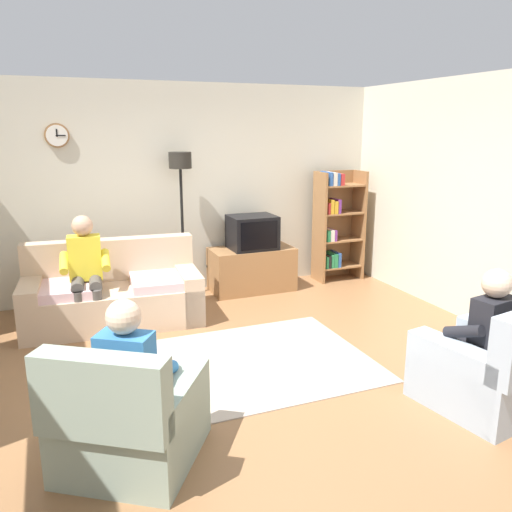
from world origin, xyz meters
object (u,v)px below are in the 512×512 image
(tv, at_px, (252,232))
(person_in_right_armchair, at_px, (481,331))
(floor_lamp, at_px, (181,185))
(armchair_near_bookshelf, at_px, (487,372))
(couch, at_px, (113,296))
(bookshelf, at_px, (335,224))
(tv_stand, at_px, (252,269))
(person_in_left_armchair, at_px, (133,371))
(person_on_couch, at_px, (85,267))
(armchair_near_window, at_px, (130,422))

(tv, xyz_separation_m, person_in_right_armchair, (0.58, -3.38, -0.20))
(floor_lamp, relative_size, armchair_near_bookshelf, 1.85)
(tv, xyz_separation_m, armchair_near_bookshelf, (0.59, -3.46, -0.51))
(couch, height_order, bookshelf, bookshelf)
(armchair_near_bookshelf, bearing_deg, bookshelf, 78.67)
(tv_stand, bearing_deg, bookshelf, 3.14)
(tv_stand, distance_m, floor_lamp, 1.47)
(tv, xyz_separation_m, floor_lamp, (-0.91, 0.12, 0.65))
(bookshelf, distance_m, person_in_left_armchair, 4.61)
(tv_stand, bearing_deg, couch, -164.08)
(bookshelf, xyz_separation_m, person_in_right_armchair, (-0.73, -3.47, -0.20))
(bookshelf, distance_m, person_on_couch, 3.54)
(person_in_left_armchair, bearing_deg, person_on_couch, 92.58)
(armchair_near_bookshelf, relative_size, person_in_right_armchair, 0.89)
(person_in_left_armchair, bearing_deg, couch, 86.34)
(couch, bearing_deg, armchair_near_window, -94.63)
(bookshelf, bearing_deg, person_in_left_armchair, -136.68)
(floor_lamp, xyz_separation_m, armchair_near_window, (-1.19, -3.26, -1.16))
(person_on_couch, relative_size, person_in_left_armchair, 1.11)
(armchair_near_bookshelf, height_order, person_in_left_armchair, person_in_left_armchair)
(couch, relative_size, tv, 3.27)
(floor_lamp, distance_m, armchair_near_bookshelf, 4.06)
(bookshelf, relative_size, armchair_near_bookshelf, 1.55)
(bookshelf, relative_size, person_in_right_armchair, 1.39)
(armchair_near_window, bearing_deg, person_in_right_armchair, -5.10)
(armchair_near_window, distance_m, armchair_near_bookshelf, 2.71)
(armchair_near_bookshelf, bearing_deg, tv_stand, 99.67)
(floor_lamp, bearing_deg, couch, -146.87)
(tv_stand, relative_size, armchair_near_window, 0.94)
(couch, bearing_deg, tv, 15.22)
(tv_stand, bearing_deg, floor_lamp, 173.76)
(armchair_near_window, distance_m, person_on_couch, 2.55)
(person_in_left_armchair, distance_m, person_in_right_armchair, 2.64)
(armchair_near_window, height_order, armchair_near_bookshelf, same)
(person_in_right_armchair, bearing_deg, armchair_near_bookshelf, -80.32)
(floor_lamp, distance_m, person_in_right_armchair, 3.89)
(person_in_right_armchair, bearing_deg, bookshelf, 78.15)
(tv_stand, distance_m, armchair_near_bookshelf, 3.54)
(armchair_near_bookshelf, bearing_deg, person_in_left_armchair, 171.35)
(person_on_couch, height_order, person_in_left_armchair, person_on_couch)
(couch, relative_size, floor_lamp, 1.06)
(couch, xyz_separation_m, armchair_near_window, (-0.21, -2.63, -0.02))
(bookshelf, bearing_deg, person_on_couch, -168.29)
(person_in_right_armchair, bearing_deg, couch, 130.64)
(tv_stand, xyz_separation_m, armchair_near_bookshelf, (0.59, -3.49, -0.00))
(bookshelf, bearing_deg, armchair_near_bookshelf, -101.33)
(floor_lamp, height_order, person_on_couch, floor_lamp)
(couch, relative_size, bookshelf, 1.26)
(person_on_couch, bearing_deg, couch, 21.89)
(person_in_left_armchair, bearing_deg, person_in_right_armchair, -6.81)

